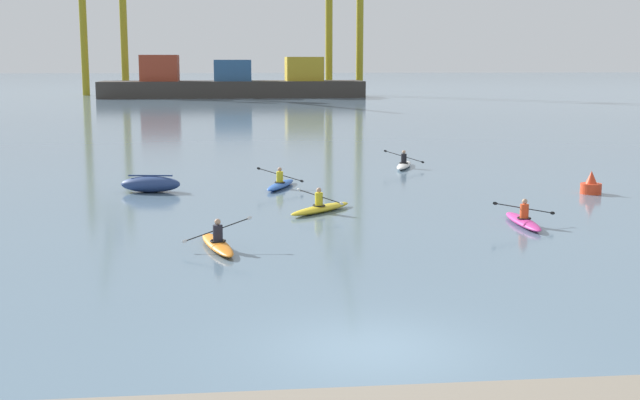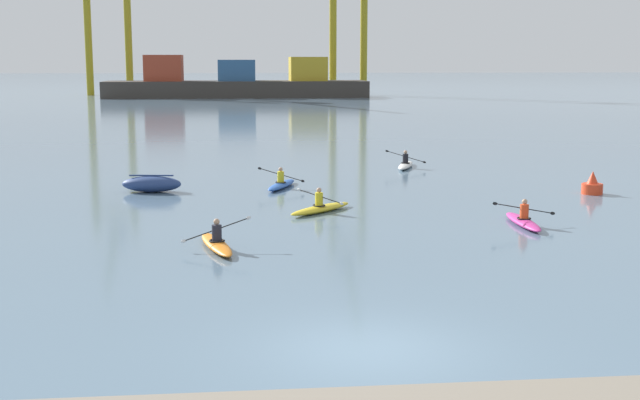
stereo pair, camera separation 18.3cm
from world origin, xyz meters
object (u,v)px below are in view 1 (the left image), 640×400
kayak_yellow (320,208)px  kayak_orange (217,243)px  capsized_dinghy (151,184)px  channel_buoy (591,185)px  kayak_magenta (523,220)px  kayak_white (404,165)px  kayak_blue (280,184)px  container_barge (232,83)px

kayak_yellow → kayak_orange: kayak_orange is taller
capsized_dinghy → kayak_yellow: kayak_yellow is taller
channel_buoy → kayak_magenta: bearing=-129.5°
kayak_white → kayak_blue: kayak_white is taller
kayak_orange → kayak_blue: bearing=77.7°
kayak_blue → kayak_orange: (-2.67, -12.22, 0.00)m
channel_buoy → capsized_dinghy: bearing=172.5°
kayak_yellow → kayak_white: bearing=65.2°
container_barge → kayak_white: (8.86, -90.35, -2.06)m
container_barge → kayak_magenta: (9.71, -106.51, -2.06)m
container_barge → kayak_orange: (-0.88, -109.12, -2.06)m
capsized_dinghy → kayak_white: kayak_white is taller
kayak_orange → kayak_magenta: bearing=13.9°
container_barge → capsized_dinghy: 97.60m
capsized_dinghy → kayak_blue: 5.77m
capsized_dinghy → kayak_blue: kayak_blue is taller
channel_buoy → kayak_yellow: size_ratio=0.35×
channel_buoy → kayak_yellow: channel_buoy is taller
container_barge → kayak_white: size_ratio=12.15×
container_barge → capsized_dinghy: bearing=-92.3°
kayak_magenta → kayak_orange: bearing=-166.1°
kayak_magenta → capsized_dinghy: bearing=146.6°
kayak_white → kayak_magenta: 16.18m
channel_buoy → kayak_white: channel_buoy is taller
capsized_dinghy → kayak_white: bearing=29.2°
kayak_white → kayak_magenta: size_ratio=1.00×
capsized_dinghy → kayak_magenta: kayak_magenta is taller
kayak_orange → container_barge: bearing=89.5°
capsized_dinghy → kayak_white: size_ratio=0.80×
kayak_white → kayak_orange: (-9.74, -18.77, 0.00)m
channel_buoy → kayak_orange: (-15.95, -9.11, -0.19)m
capsized_dinghy → kayak_blue: (5.73, 0.60, -0.18)m
kayak_magenta → kayak_orange: (-10.59, -2.61, 0.00)m
channel_buoy → kayak_magenta: 8.42m
kayak_orange → kayak_yellow: bearing=57.3°
kayak_blue → kayak_orange: size_ratio=0.98×
kayak_blue → channel_buoy: bearing=-13.2°
kayak_orange → channel_buoy: bearing=29.7°
kayak_white → kayak_orange: kayak_orange is taller
kayak_blue → kayak_yellow: 6.39m
kayak_white → kayak_orange: 21.14m
channel_buoy → container_barge: bearing=98.6°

